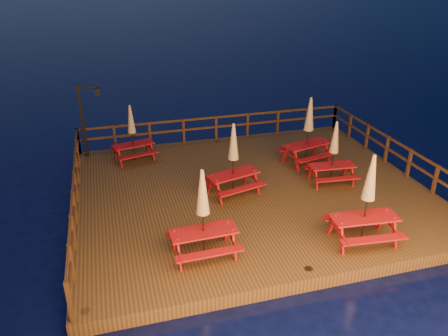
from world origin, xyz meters
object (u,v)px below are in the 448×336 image
at_px(picnic_table_1, 334,152).
at_px(picnic_table_0, 368,198).
at_px(lamp_post, 86,114).
at_px(picnic_table_2, 203,212).

bearing_deg(picnic_table_1, picnic_table_0, -99.33).
bearing_deg(lamp_post, picnic_table_1, -30.43).
xyz_separation_m(picnic_table_0, picnic_table_2, (-4.48, 0.58, -0.06)).
xyz_separation_m(lamp_post, picnic_table_1, (8.29, -4.87, -0.59)).
xyz_separation_m(picnic_table_1, picnic_table_2, (-5.39, -2.94, 0.13)).
bearing_deg(lamp_post, picnic_table_0, -48.65).
relative_size(lamp_post, picnic_table_0, 1.12).
height_order(picnic_table_1, picnic_table_2, picnic_table_2).
bearing_deg(picnic_table_0, lamp_post, 136.64).
bearing_deg(picnic_table_2, lamp_post, 108.57).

